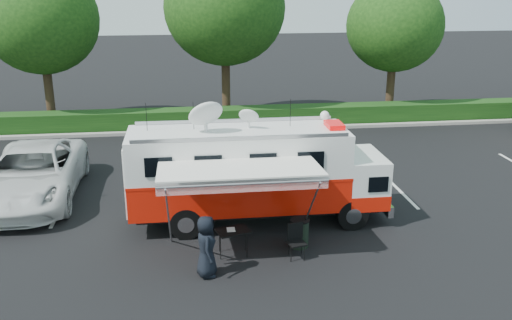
{
  "coord_description": "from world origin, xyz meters",
  "views": [
    {
      "loc": [
        -2.18,
        -16.64,
        7.55
      ],
      "look_at": [
        0.0,
        0.5,
        1.9
      ],
      "focal_mm": 40.0,
      "sensor_mm": 36.0,
      "label": 1
    }
  ],
  "objects": [
    {
      "name": "folding_table",
      "position": [
        -1.0,
        -2.2,
        0.71
      ],
      "size": [
        1.04,
        0.86,
        0.76
      ],
      "color": "black",
      "rests_on": "ground_plane"
    },
    {
      "name": "trash_bin",
      "position": [
        0.96,
        -1.93,
        0.43
      ],
      "size": [
        0.57,
        0.57,
        0.85
      ],
      "color": "black",
      "rests_on": "ground_plane"
    },
    {
      "name": "ground_plane",
      "position": [
        0.0,
        0.0,
        0.0
      ],
      "size": [
        120.0,
        120.0,
        0.0
      ],
      "primitive_type": "plane",
      "color": "black",
      "rests_on": "ground"
    },
    {
      "name": "awning",
      "position": [
        -0.79,
        -2.31,
        2.49
      ],
      "size": [
        4.41,
        2.3,
        2.67
      ],
      "color": "white",
      "rests_on": "ground_plane"
    },
    {
      "name": "folding_chair",
      "position": [
        0.73,
        -2.52,
        0.58
      ],
      "size": [
        0.56,
        0.59,
        0.98
      ],
      "color": "black",
      "rests_on": "ground_plane"
    },
    {
      "name": "white_suv",
      "position": [
        -7.56,
        2.93,
        0.0
      ],
      "size": [
        3.15,
        6.67,
        1.84
      ],
      "primitive_type": "imported",
      "rotation": [
        0.0,
        0.0,
        0.01
      ],
      "color": "silver",
      "rests_on": "ground_plane"
    },
    {
      "name": "command_truck",
      "position": [
        -0.07,
        -0.0,
        1.66
      ],
      "size": [
        8.07,
        2.22,
        3.88
      ],
      "color": "black",
      "rests_on": "ground_plane"
    },
    {
      "name": "back_border",
      "position": [
        1.14,
        12.9,
        5.0
      ],
      "size": [
        60.0,
        6.14,
        8.87
      ],
      "color": "#9E998E",
      "rests_on": "ground_plane"
    },
    {
      "name": "stall_lines",
      "position": [
        -0.5,
        3.0,
        0.0
      ],
      "size": [
        24.12,
        5.5,
        0.01
      ],
      "color": "silver",
      "rests_on": "ground_plane"
    },
    {
      "name": "person",
      "position": [
        -1.78,
        -3.27,
        0.0
      ],
      "size": [
        0.57,
        0.84,
        1.68
      ],
      "primitive_type": "imported",
      "rotation": [
        0.0,
        0.0,
        1.61
      ],
      "color": "black",
      "rests_on": "ground_plane"
    }
  ]
}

